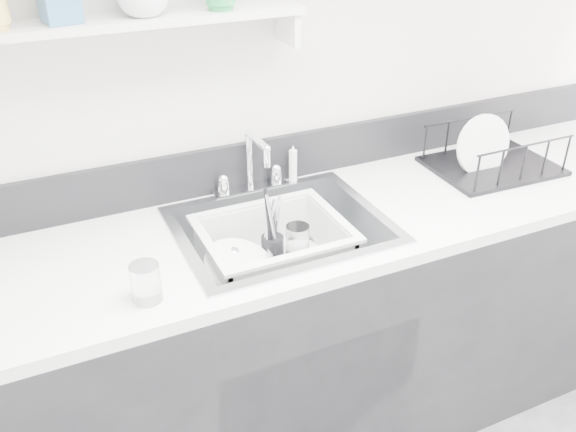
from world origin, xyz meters
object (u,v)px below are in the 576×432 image
counter_run (282,340)px  sink (281,250)px  dish_rack (494,148)px  wash_tub (274,250)px

counter_run → sink: (0.00, 0.00, 0.37)m
counter_run → sink: size_ratio=5.00×
dish_rack → wash_tub: bearing=-174.4°
counter_run → sink: sink is taller
sink → wash_tub: bearing=-177.4°
sink → wash_tub: (-0.03, -0.00, 0.01)m
sink → dish_rack: bearing=3.7°
counter_run → dish_rack: size_ratio=7.21×
wash_tub → dish_rack: 0.91m
sink → dish_rack: size_ratio=1.44×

